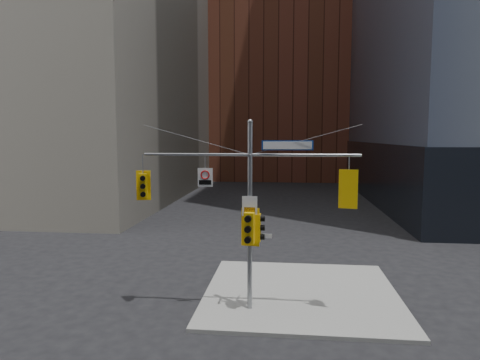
% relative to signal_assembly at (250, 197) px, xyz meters
% --- Properties ---
extents(ground, '(160.00, 160.00, 0.00)m').
position_rel_signal_assembly_xyz_m(ground, '(0.00, -1.99, -4.42)').
color(ground, black).
rests_on(ground, ground).
extents(sidewalk_corner, '(8.00, 8.00, 0.15)m').
position_rel_signal_assembly_xyz_m(sidewalk_corner, '(2.00, 2.01, -4.34)').
color(sidewalk_corner, gray).
rests_on(sidewalk_corner, ground).
extents(brick_midrise, '(26.00, 20.00, 28.00)m').
position_rel_signal_assembly_xyz_m(brick_midrise, '(0.00, 56.01, 9.58)').
color(brick_midrise, brown).
rests_on(brick_midrise, ground).
extents(signal_assembly, '(8.00, 0.80, 7.30)m').
position_rel_signal_assembly_xyz_m(signal_assembly, '(0.00, 0.00, 0.00)').
color(signal_assembly, gray).
rests_on(signal_assembly, ground).
extents(traffic_light_west_arm, '(0.54, 0.50, 1.15)m').
position_rel_signal_assembly_xyz_m(traffic_light_west_arm, '(-4.08, 0.01, 0.38)').
color(traffic_light_west_arm, yellow).
rests_on(traffic_light_west_arm, ground).
extents(traffic_light_east_arm, '(0.67, 0.60, 1.40)m').
position_rel_signal_assembly_xyz_m(traffic_light_east_arm, '(3.58, 0.00, 0.38)').
color(traffic_light_east_arm, yellow).
rests_on(traffic_light_east_arm, ground).
extents(traffic_light_pole_side, '(0.41, 0.35, 1.05)m').
position_rel_signal_assembly_xyz_m(traffic_light_pole_side, '(0.32, 0.01, -1.14)').
color(traffic_light_pole_side, yellow).
rests_on(traffic_light_pole_side, ground).
extents(traffic_light_pole_front, '(0.68, 0.59, 1.43)m').
position_rel_signal_assembly_xyz_m(traffic_light_pole_front, '(0.00, -0.27, -1.10)').
color(traffic_light_pole_front, yellow).
rests_on(traffic_light_pole_front, ground).
extents(street_sign_blade, '(1.88, 0.25, 0.37)m').
position_rel_signal_assembly_xyz_m(street_sign_blade, '(1.37, 0.00, 1.93)').
color(street_sign_blade, navy).
rests_on(street_sign_blade, ground).
extents(regulatory_sign_arm, '(0.56, 0.08, 0.70)m').
position_rel_signal_assembly_xyz_m(regulatory_sign_arm, '(-1.68, -0.02, 0.75)').
color(regulatory_sign_arm, silver).
rests_on(regulatory_sign_arm, ground).
extents(regulatory_sign_pole, '(0.56, 0.06, 0.74)m').
position_rel_signal_assembly_xyz_m(regulatory_sign_pole, '(0.00, -0.11, -0.33)').
color(regulatory_sign_pole, silver).
rests_on(regulatory_sign_pole, ground).
extents(street_blade_ew, '(0.76, 0.09, 0.15)m').
position_rel_signal_assembly_xyz_m(street_blade_ew, '(0.45, 0.01, -1.44)').
color(street_blade_ew, silver).
rests_on(street_blade_ew, ground).
extents(street_blade_ns, '(0.11, 0.74, 0.15)m').
position_rel_signal_assembly_xyz_m(street_blade_ns, '(0.00, 0.46, -1.61)').
color(street_blade_ns, '#145926').
rests_on(street_blade_ns, ground).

